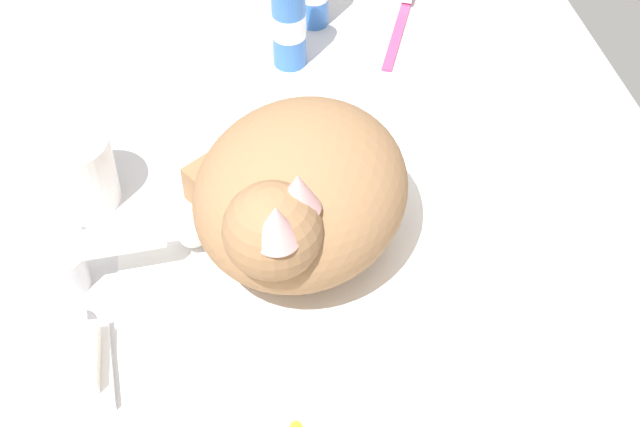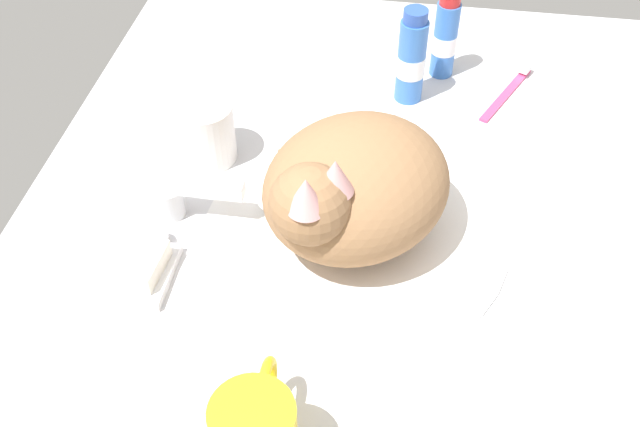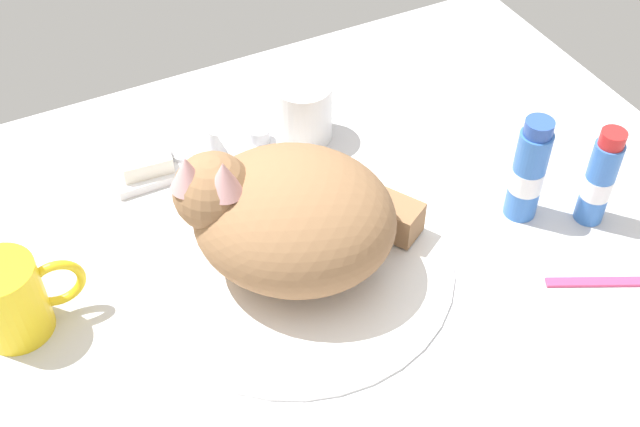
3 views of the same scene
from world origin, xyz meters
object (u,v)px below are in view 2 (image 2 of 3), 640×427
object	(u,v)px
soap_bar	(141,264)
toothbrush	(509,89)
rinse_cup	(205,132)
toothpaste_bottle	(411,59)
faucet	(180,198)
cat	(350,187)
mouthwash_bottle	(445,37)

from	to	relation	value
soap_bar	toothbrush	xyz separation A→B (cm)	(41.66, -41.16, -1.80)
rinse_cup	soap_bar	world-z (taller)	rinse_cup
toothpaste_bottle	toothbrush	world-z (taller)	toothpaste_bottle
soap_bar	toothpaste_bottle	size ratio (longest dim) A/B	0.45
rinse_cup	toothpaste_bottle	size ratio (longest dim) A/B	0.58
faucet	toothpaste_bottle	xyz separation A→B (cm)	(28.01, -25.21, 3.77)
faucet	cat	bearing A→B (deg)	-91.45
rinse_cup	mouthwash_bottle	world-z (taller)	mouthwash_bottle
soap_bar	toothbrush	size ratio (longest dim) A/B	0.44
faucet	rinse_cup	size ratio (longest dim) A/B	1.64
rinse_cup	toothbrush	bearing A→B (deg)	-62.55
rinse_cup	mouthwash_bottle	xyz separation A→B (cm)	(23.88, -29.38, 2.04)
toothpaste_bottle	toothbrush	size ratio (longest dim) A/B	0.99
faucet	mouthwash_bottle	size ratio (longest dim) A/B	1.02
soap_bar	toothpaste_bottle	world-z (taller)	toothpaste_bottle
faucet	toothpaste_bottle	distance (cm)	37.87
faucet	mouthwash_bottle	distance (cm)	45.91
cat	toothbrush	xyz separation A→B (cm)	(31.94, -19.39, -7.36)
rinse_cup	mouthwash_bottle	size ratio (longest dim) A/B	0.62
toothpaste_bottle	toothbrush	distance (cm)	15.95
toothpaste_bottle	mouthwash_bottle	xyz separation A→B (cm)	(6.88, -4.45, -0.39)
cat	rinse_cup	size ratio (longest dim) A/B	3.73
soap_bar	mouthwash_bottle	distance (cm)	55.01
faucet	cat	distance (cm)	20.86
cat	toothpaste_bottle	xyz separation A→B (cm)	(28.52, -5.00, -1.37)
faucet	soap_bar	size ratio (longest dim) A/B	2.14
soap_bar	toothpaste_bottle	bearing A→B (deg)	-35.00
soap_bar	rinse_cup	bearing A→B (deg)	-4.98
mouthwash_bottle	toothpaste_bottle	bearing A→B (deg)	147.11
mouthwash_bottle	soap_bar	bearing A→B (deg)	145.32
cat	soap_bar	bearing A→B (deg)	114.07
faucet	rinse_cup	bearing A→B (deg)	-1.48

